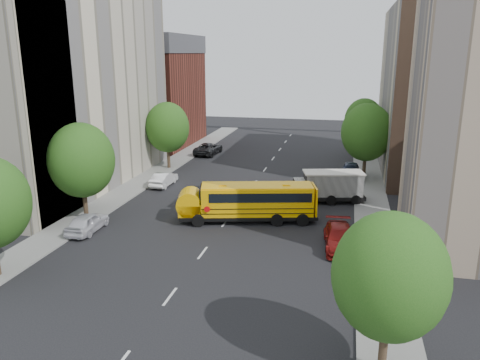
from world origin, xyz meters
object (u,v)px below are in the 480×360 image
(street_tree_2, at_px, (167,127))
(street_tree_4, at_px, (367,132))
(safari_truck, at_px, (328,186))
(parked_car_2, at_px, (208,149))
(street_tree_1, at_px, (81,160))
(parked_car_1, at_px, (164,179))
(parked_car_4, at_px, (350,170))
(parked_car_3, at_px, (340,238))
(school_bus, at_px, (247,200))
(street_tree_3, at_px, (390,277))
(street_tree_5, at_px, (364,120))
(parked_car_0, at_px, (87,222))

(street_tree_2, xyz_separation_m, street_tree_4, (22.00, 0.00, 0.25))
(safari_truck, bearing_deg, parked_car_2, 120.16)
(street_tree_4, bearing_deg, street_tree_1, -140.71)
(parked_car_1, distance_m, parked_car_4, 19.93)
(parked_car_3, bearing_deg, street_tree_4, 78.35)
(parked_car_2, height_order, parked_car_4, parked_car_4)
(street_tree_1, distance_m, parked_car_4, 28.08)
(safari_truck, bearing_deg, street_tree_1, -166.78)
(street_tree_2, relative_size, school_bus, 0.69)
(street_tree_3, bearing_deg, street_tree_5, 90.00)
(street_tree_1, distance_m, street_tree_4, 28.43)
(street_tree_1, xyz_separation_m, street_tree_4, (22.00, 18.00, 0.12))
(street_tree_2, relative_size, parked_car_4, 1.65)
(street_tree_5, height_order, parked_car_3, street_tree_5)
(street_tree_5, bearing_deg, parked_car_1, -136.15)
(parked_car_1, height_order, parked_car_3, parked_car_3)
(parked_car_0, height_order, parked_car_1, parked_car_0)
(street_tree_3, distance_m, parked_car_4, 32.86)
(street_tree_1, distance_m, street_tree_2, 18.00)
(parked_car_1, bearing_deg, parked_car_3, 146.56)
(safari_truck, height_order, parked_car_1, safari_truck)
(school_bus, height_order, parked_car_1, school_bus)
(street_tree_3, relative_size, parked_car_2, 1.27)
(street_tree_5, bearing_deg, parked_car_0, -122.62)
(street_tree_3, xyz_separation_m, street_tree_5, (-0.00, 44.00, 0.25))
(safari_truck, xyz_separation_m, parked_car_1, (-16.44, 1.67, -0.79))
(street_tree_5, height_order, parked_car_0, street_tree_5)
(street_tree_5, bearing_deg, street_tree_1, -126.25)
(street_tree_4, height_order, parked_car_2, street_tree_4)
(safari_truck, bearing_deg, parked_car_0, -159.62)
(street_tree_3, distance_m, parked_car_2, 45.35)
(street_tree_2, bearing_deg, parked_car_0, -86.03)
(street_tree_4, bearing_deg, parked_car_4, 155.82)
(street_tree_2, bearing_deg, parked_car_3, -43.68)
(parked_car_3, bearing_deg, parked_car_1, 140.24)
(safari_truck, bearing_deg, street_tree_4, 55.52)
(street_tree_1, relative_size, street_tree_2, 1.03)
(street_tree_1, bearing_deg, street_tree_5, 53.75)
(street_tree_2, relative_size, parked_car_1, 1.83)
(street_tree_4, xyz_separation_m, parked_car_0, (-20.60, -20.19, -4.34))
(street_tree_1, bearing_deg, school_bus, 12.56)
(street_tree_1, xyz_separation_m, street_tree_3, (22.00, -14.00, -0.50))
(street_tree_5, bearing_deg, school_bus, -109.11)
(street_tree_4, xyz_separation_m, parked_car_3, (-2.02, -19.08, -4.32))
(street_tree_2, distance_m, parked_car_2, 9.79)
(street_tree_1, xyz_separation_m, school_bus, (12.58, 2.80, -3.24))
(street_tree_2, relative_size, parked_car_0, 1.78)
(parked_car_4, bearing_deg, school_bus, -114.67)
(street_tree_2, height_order, street_tree_3, street_tree_2)
(parked_car_1, bearing_deg, street_tree_3, 129.11)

